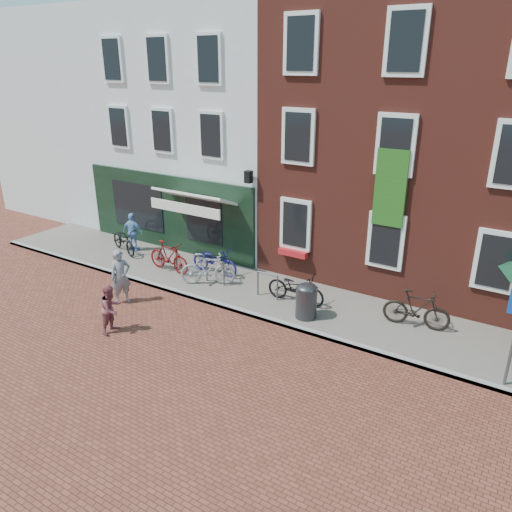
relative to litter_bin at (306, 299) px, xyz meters
The scene contains 15 objects.
ground 2.29m from the litter_bin, 161.27° to the right, with size 80.00×80.00×0.00m, color brown.
sidewalk 1.48m from the litter_bin, 143.53° to the left, with size 24.00×3.00×0.10m, color slate.
building_stucco 10.22m from the litter_bin, 138.34° to the left, with size 8.00×8.00×9.00m, color silver.
building_brick_mid 7.64m from the litter_bin, 90.70° to the left, with size 6.00×8.00×10.00m, color maroon.
filler_left 16.33m from the litter_bin, 156.64° to the left, with size 7.00×8.00×9.00m, color silver.
litter_bin is the anchor object (origin of this frame).
woman 5.65m from the litter_bin, 159.58° to the right, with size 0.62×0.41×1.71m, color gray.
boy 5.39m from the litter_bin, 141.20° to the right, with size 0.67×0.52×1.38m, color #8D444A.
cafe_person 8.17m from the litter_bin, behind, with size 0.87×0.36×1.49m, color #7EA8E1.
bicycle_0 8.30m from the litter_bin, behind, with size 0.64×1.85×0.97m, color black.
bicycle_1 5.56m from the litter_bin, behind, with size 0.51×1.79×1.08m, color #600A0A.
bicycle_2 4.23m from the litter_bin, 164.25° to the left, with size 0.64×1.85×0.97m, color navy.
bicycle_3 3.75m from the litter_bin, behind, with size 0.51×1.79×1.08m, color gray.
bicycle_4 0.96m from the litter_bin, 135.61° to the left, with size 0.64×1.85×0.97m, color black.
bicycle_5 3.01m from the litter_bin, 21.43° to the left, with size 0.51×1.79×1.08m, color black.
Camera 1 is at (7.52, -10.68, 6.93)m, focal length 34.65 mm.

